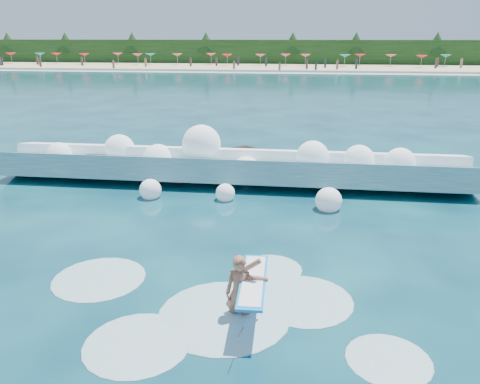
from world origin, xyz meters
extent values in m
plane|color=#07273C|center=(0.00, 0.00, 0.00)|extent=(200.00, 200.00, 0.00)
cube|color=tan|center=(0.00, 78.00, 0.20)|extent=(140.00, 20.00, 0.40)
cube|color=silver|center=(0.00, 67.00, 0.04)|extent=(140.00, 5.00, 0.08)
cube|color=black|center=(0.00, 88.00, 2.50)|extent=(140.00, 4.00, 5.00)
cube|color=teal|center=(0.49, 6.82, 0.48)|extent=(19.01, 2.89, 1.59)
cube|color=white|center=(0.49, 7.62, 0.95)|extent=(19.01, 1.34, 0.74)
cube|color=black|center=(-5.02, 7.77, 0.39)|extent=(2.50, 2.20, 1.12)
cube|color=black|center=(-2.02, 6.97, 0.30)|extent=(1.75, 1.48, 0.86)
cube|color=black|center=(0.68, 8.17, 0.42)|extent=(2.20, 2.20, 1.21)
imported|color=#8F5A43|center=(2.13, -2.87, 0.56)|extent=(0.64, 0.43, 1.71)
cube|color=#0E8CF0|center=(2.41, -2.82, 0.86)|extent=(0.61, 2.35, 0.06)
cube|color=white|center=(2.41, -2.82, 0.87)|extent=(0.51, 2.15, 0.06)
cylinder|color=black|center=(2.31, -4.07, 0.45)|extent=(0.01, 0.91, 0.43)
sphere|color=white|center=(-6.71, 6.33, 1.06)|extent=(1.02, 1.02, 1.02)
sphere|color=white|center=(-4.51, 7.45, 1.08)|extent=(1.32, 1.32, 1.32)
sphere|color=white|center=(-2.67, 7.06, 0.79)|extent=(1.31, 1.31, 1.31)
sphere|color=white|center=(-0.84, 7.34, 1.45)|extent=(1.63, 1.63, 1.63)
sphere|color=white|center=(1.17, 6.47, 0.64)|extent=(1.12, 1.12, 1.12)
sphere|color=white|center=(3.80, 6.92, 1.15)|extent=(1.32, 1.32, 1.32)
sphere|color=white|center=(5.65, 7.07, 1.04)|extent=(1.25, 1.25, 1.25)
sphere|color=white|center=(7.15, 6.64, 1.09)|extent=(1.19, 1.19, 1.19)
sphere|color=white|center=(-2.22, 4.48, 0.30)|extent=(0.82, 0.82, 0.82)
sphere|color=white|center=(0.61, 4.60, 0.25)|extent=(0.72, 0.72, 0.72)
sphere|color=white|center=(4.35, 4.08, 0.32)|extent=(0.94, 0.94, 0.94)
ellipsoid|color=silver|center=(1.79, -2.89, 0.00)|extent=(2.94, 2.94, 0.15)
ellipsoid|color=silver|center=(0.25, -4.10, 0.00)|extent=(2.16, 2.16, 0.11)
ellipsoid|color=silver|center=(3.51, -2.04, 0.00)|extent=(2.31, 2.31, 0.12)
ellipsoid|color=silver|center=(-1.59, -1.69, 0.00)|extent=(2.33, 2.33, 0.12)
ellipsoid|color=silver|center=(2.63, -0.64, 0.00)|extent=(1.70, 1.70, 0.08)
ellipsoid|color=silver|center=(5.10, -3.95, 0.00)|extent=(1.63, 1.63, 0.08)
cone|color=red|center=(-55.81, 80.44, 2.25)|extent=(2.00, 2.00, 0.50)
cone|color=#15837F|center=(-49.43, 80.34, 2.25)|extent=(2.00, 2.00, 0.50)
cone|color=red|center=(-45.91, 80.30, 2.25)|extent=(2.00, 2.00, 0.50)
cone|color=red|center=(-39.44, 79.03, 2.25)|extent=(2.00, 2.00, 0.50)
cone|color=#D13D51|center=(-33.75, 82.01, 2.25)|extent=(2.00, 2.00, 0.50)
cone|color=#D13D51|center=(-28.53, 78.89, 2.25)|extent=(2.00, 2.00, 0.50)
cone|color=#15837F|center=(-26.38, 80.18, 2.25)|extent=(2.00, 2.00, 0.50)
cone|color=#D13D51|center=(-21.06, 80.38, 2.25)|extent=(2.00, 2.00, 0.50)
cone|color=#D13D51|center=(-14.79, 82.38, 2.25)|extent=(2.00, 2.00, 0.50)
cone|color=red|center=(-11.00, 78.72, 2.25)|extent=(2.00, 2.00, 0.50)
cone|color=#D13D51|center=(-4.80, 79.31, 2.25)|extent=(2.00, 2.00, 0.50)
cone|color=#D13D51|center=(-0.13, 81.17, 2.25)|extent=(2.00, 2.00, 0.50)
cone|color=#D13D51|center=(3.59, 80.47, 2.25)|extent=(2.00, 2.00, 0.50)
cone|color=#15837F|center=(10.83, 79.82, 2.25)|extent=(2.00, 2.00, 0.50)
cone|color=red|center=(13.78, 82.15, 2.25)|extent=(2.00, 2.00, 0.50)
cone|color=#D13D51|center=(19.29, 81.26, 2.25)|extent=(2.00, 2.00, 0.50)
cone|color=red|center=(24.00, 77.80, 2.25)|extent=(2.00, 2.00, 0.50)
cone|color=#15837F|center=(29.07, 81.54, 2.25)|extent=(2.00, 2.00, 0.50)
cube|color=#3F332D|center=(-11.19, 69.52, 0.77)|extent=(0.35, 0.22, 1.37)
cube|color=#8C664C|center=(-32.40, 77.29, 1.11)|extent=(0.35, 0.22, 1.41)
cube|color=#262633|center=(-22.65, 77.57, 1.17)|extent=(0.35, 0.22, 1.54)
cube|color=brown|center=(-8.44, 69.91, 0.82)|extent=(0.35, 0.22, 1.47)
cube|color=#3F332D|center=(-12.44, 76.90, 1.13)|extent=(0.35, 0.22, 1.46)
cube|color=#8C664C|center=(25.62, 73.48, 1.18)|extent=(0.35, 0.22, 1.57)
cube|color=#262633|center=(25.42, 68.65, 0.79)|extent=(0.35, 0.22, 1.42)
cube|color=brown|center=(-54.28, 80.34, 1.09)|extent=(0.35, 0.22, 1.38)
cube|color=#3F332D|center=(27.47, 80.36, 1.08)|extent=(0.35, 0.22, 1.35)
cube|color=#8C664C|center=(-39.30, 72.25, 1.20)|extent=(0.35, 0.22, 1.59)
cube|color=#262633|center=(-23.40, 76.75, 1.09)|extent=(0.35, 0.22, 1.38)
cube|color=brown|center=(-15.91, 77.58, 1.16)|extent=(0.35, 0.22, 1.51)
cube|color=#3F332D|center=(-44.41, 71.31, 1.08)|extent=(0.35, 0.22, 1.37)
cube|color=#8C664C|center=(21.06, 80.46, 1.12)|extent=(0.35, 0.22, 1.44)
cube|color=#262633|center=(-4.61, 73.36, 1.17)|extent=(0.35, 0.22, 1.54)
cube|color=brown|center=(-45.69, 79.18, 1.18)|extent=(0.35, 0.22, 1.55)
cube|color=#3F332D|center=(-45.92, 72.98, 1.16)|extent=(0.35, 0.22, 1.51)
cube|color=#8C664C|center=(-21.20, 80.12, 1.18)|extent=(0.35, 0.22, 1.56)
cube|color=#262633|center=(-20.84, 80.20, 1.08)|extent=(0.35, 0.22, 1.36)
cube|color=brown|center=(-41.67, 68.53, 0.88)|extent=(0.35, 0.22, 1.60)
cube|color=#3F332D|center=(-18.90, 76.29, 1.11)|extent=(0.35, 0.22, 1.43)
cube|color=#262633|center=(18.51, 77.67, 1.14)|extent=(0.35, 0.22, 1.47)
cube|color=brown|center=(29.16, 72.08, 1.15)|extent=(0.35, 0.22, 1.50)
cube|color=#3F332D|center=(18.39, 81.50, 1.14)|extent=(0.35, 0.22, 1.48)
camera|label=1|loc=(3.28, -11.58, 5.79)|focal=35.00mm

